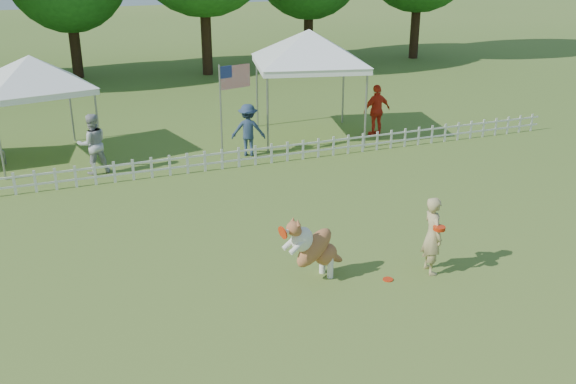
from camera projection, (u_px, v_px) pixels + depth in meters
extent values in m
plane|color=#385D1D|center=(335.00, 279.00, 12.36)|extent=(120.00, 120.00, 0.00)
imported|color=tan|center=(433.00, 235.00, 12.36)|extent=(0.46, 0.62, 1.57)
cylinder|color=red|center=(388.00, 279.00, 12.32)|extent=(0.26, 0.26, 0.02)
imported|color=#A8A8AD|center=(93.00, 144.00, 17.75)|extent=(0.90, 0.74, 1.70)
imported|color=#263751|center=(248.00, 130.00, 19.29)|extent=(1.16, 0.90, 1.59)
imported|color=red|center=(377.00, 110.00, 21.29)|extent=(1.04, 0.52, 1.72)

